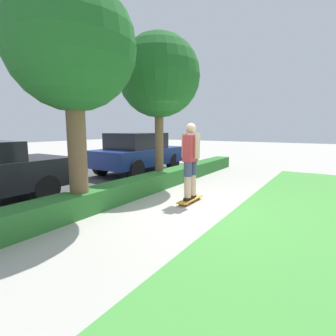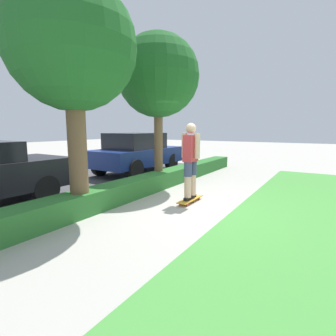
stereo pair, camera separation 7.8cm
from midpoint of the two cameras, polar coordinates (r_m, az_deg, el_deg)
The scene contains 8 objects.
ground_plane at distance 6.08m, azimuth 3.89°, elevation -8.25°, with size 60.00×60.00×0.00m, color #ADA89E.
street_asphalt at distance 8.79m, azimuth -21.16°, elevation -3.51°, with size 12.97×5.00×0.01m.
hedge_row at distance 6.88m, azimuth -7.99°, elevation -4.31°, with size 12.97×0.60×0.46m.
skateboard at distance 6.36m, azimuth 4.46°, elevation -6.84°, with size 0.93×0.24×0.09m.
skater_person at distance 6.17m, azimuth 4.57°, elevation 1.94°, with size 0.51×0.46×1.80m.
tree_near at distance 5.71m, azimuth -20.52°, elevation 23.25°, with size 2.44×2.44×4.52m.
tree_mid at distance 8.15m, azimuth -2.46°, elevation 19.27°, with size 2.42×2.42×4.51m.
parked_car_middle at distance 10.43m, azimuth -7.01°, elevation 3.41°, with size 3.97×1.95×1.59m.
Camera 2 is at (-5.18, -2.67, 1.76)m, focal length 28.00 mm.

